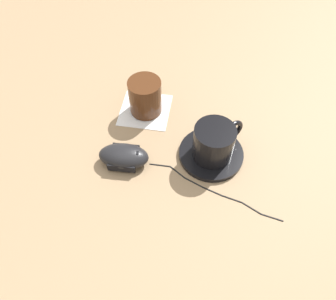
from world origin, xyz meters
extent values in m
plane|color=#9E7F5B|center=(0.00, 0.00, 0.00)|extent=(3.00, 3.00, 0.00)
cylinder|color=black|center=(0.01, -0.12, 0.01)|extent=(0.14, 0.14, 0.01)
cylinder|color=black|center=(0.01, -0.12, 0.05)|extent=(0.08, 0.08, 0.07)
torus|color=black|center=(0.04, -0.15, 0.05)|extent=(0.05, 0.05, 0.05)
ellipsoid|color=black|center=(-0.05, 0.05, 0.02)|extent=(0.07, 0.11, 0.04)
cylinder|color=black|center=(-0.04, 0.03, 0.03)|extent=(0.01, 0.01, 0.01)
cube|color=black|center=(-0.02, 0.06, 0.01)|extent=(0.01, 0.06, 0.02)
cube|color=black|center=(-0.07, 0.05, 0.01)|extent=(0.01, 0.06, 0.02)
cylinder|color=black|center=(-0.04, -0.02, 0.00)|extent=(0.01, 0.04, 0.00)
cylinder|color=black|center=(-0.05, -0.06, 0.00)|extent=(0.02, 0.04, 0.00)
cylinder|color=black|center=(-0.06, -0.10, 0.00)|extent=(0.02, 0.04, 0.00)
cylinder|color=black|center=(-0.08, -0.13, 0.00)|extent=(0.01, 0.04, 0.00)
cylinder|color=black|center=(-0.08, -0.17, 0.00)|extent=(0.01, 0.04, 0.00)
cylinder|color=black|center=(-0.10, -0.21, 0.00)|extent=(0.02, 0.04, 0.00)
cylinder|color=black|center=(-0.11, -0.25, 0.00)|extent=(0.01, 0.04, 0.00)
sphere|color=black|center=(-0.04, 0.00, 0.00)|extent=(0.00, 0.00, 0.00)
sphere|color=black|center=(-0.04, -0.04, 0.00)|extent=(0.00, 0.00, 0.00)
sphere|color=black|center=(-0.06, -0.08, 0.00)|extent=(0.00, 0.00, 0.00)
sphere|color=black|center=(-0.07, -0.11, 0.00)|extent=(0.00, 0.00, 0.00)
sphere|color=black|center=(-0.08, -0.15, 0.00)|extent=(0.00, 0.00, 0.00)
sphere|color=black|center=(-0.09, -0.19, 0.00)|extent=(0.00, 0.00, 0.00)
sphere|color=black|center=(-0.10, -0.23, 0.00)|extent=(0.00, 0.00, 0.00)
sphere|color=black|center=(-0.11, -0.27, 0.00)|extent=(0.00, 0.00, 0.00)
cube|color=white|center=(0.10, 0.05, 0.00)|extent=(0.12, 0.12, 0.00)
cylinder|color=#4C2814|center=(0.11, 0.05, 0.04)|extent=(0.07, 0.07, 0.08)
camera|label=1|loc=(-0.40, -0.12, 0.56)|focal=35.00mm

